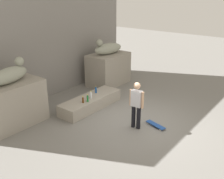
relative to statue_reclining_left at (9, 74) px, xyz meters
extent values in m
plane|color=slate|center=(2.64, -3.41, -1.84)|extent=(40.00, 40.00, 0.00)
cube|color=gray|center=(2.64, 1.40, 1.28)|extent=(9.55, 0.60, 6.24)
cube|color=gray|center=(-0.04, -0.01, -1.06)|extent=(2.06, 1.30, 1.56)
cube|color=gray|center=(5.32, -0.01, -1.06)|extent=(2.06, 1.30, 1.56)
ellipsoid|color=#999E8C|center=(-0.04, -0.01, -0.02)|extent=(1.68, 0.89, 0.52)
sphere|color=#999E8C|center=(0.50, 0.11, 0.33)|extent=(0.32, 0.32, 0.32)
ellipsoid|color=#999E8C|center=(5.32, -0.01, -0.02)|extent=(1.67, 0.84, 0.52)
sphere|color=#999E8C|center=(4.78, 0.09, 0.33)|extent=(0.32, 0.32, 0.32)
cube|color=gray|center=(2.64, -1.24, -1.61)|extent=(2.86, 0.89, 0.47)
cylinder|color=black|center=(2.39, -3.69, -1.43)|extent=(0.14, 0.14, 0.82)
cylinder|color=black|center=(2.37, -3.49, -1.43)|extent=(0.14, 0.14, 0.82)
cube|color=silver|center=(2.38, -3.59, -0.74)|extent=(0.23, 0.37, 0.56)
sphere|color=tan|center=(2.38, -3.59, -0.29)|extent=(0.23, 0.23, 0.23)
cylinder|color=tan|center=(2.40, -3.81, -0.75)|extent=(0.09, 0.09, 0.58)
cylinder|color=tan|center=(2.36, -3.36, -0.75)|extent=(0.09, 0.09, 0.58)
cube|color=navy|center=(2.87, -4.10, -1.77)|extent=(0.40, 0.82, 0.02)
cylinder|color=white|center=(2.88, -3.79, -1.81)|extent=(0.04, 0.06, 0.06)
cylinder|color=white|center=(3.02, -3.82, -1.81)|extent=(0.04, 0.06, 0.06)
cylinder|color=white|center=(2.73, -4.37, -1.81)|extent=(0.04, 0.06, 0.06)
cylinder|color=white|center=(2.86, -4.40, -1.81)|extent=(0.04, 0.06, 0.06)
cylinder|color=silver|center=(2.54, -1.34, -1.25)|extent=(0.08, 0.08, 0.24)
cylinder|color=silver|center=(2.54, -1.34, -1.10)|extent=(0.03, 0.03, 0.06)
cylinder|color=yellow|center=(2.54, -1.34, -1.06)|extent=(0.04, 0.04, 0.01)
cylinder|color=#593314|center=(2.05, -1.39, -1.28)|extent=(0.08, 0.08, 0.19)
cylinder|color=#593314|center=(2.05, -1.39, -1.15)|extent=(0.04, 0.04, 0.06)
cylinder|color=yellow|center=(2.05, -1.39, -1.12)|extent=(0.04, 0.04, 0.01)
cylinder|color=#1E722D|center=(2.22, -1.47, -1.26)|extent=(0.07, 0.07, 0.23)
cylinder|color=#1E722D|center=(2.22, -1.47, -1.11)|extent=(0.03, 0.03, 0.06)
cylinder|color=yellow|center=(2.22, -1.47, -1.08)|extent=(0.04, 0.04, 0.01)
cylinder|color=#194C99|center=(3.12, -1.11, -1.26)|extent=(0.07, 0.07, 0.23)
cylinder|color=#194C99|center=(3.12, -1.11, -1.12)|extent=(0.03, 0.03, 0.06)
cylinder|color=yellow|center=(3.12, -1.11, -1.08)|extent=(0.04, 0.04, 0.01)
camera|label=1|loc=(-4.62, -8.01, 2.74)|focal=42.78mm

